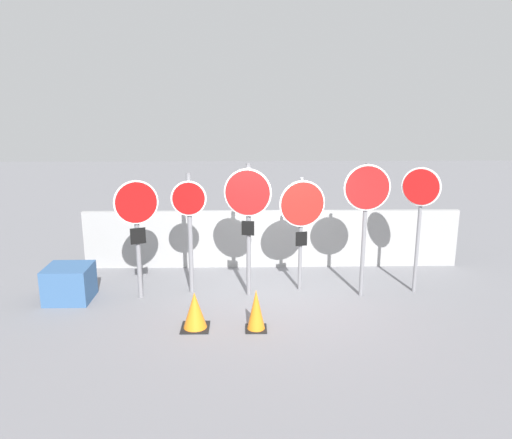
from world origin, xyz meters
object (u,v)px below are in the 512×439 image
object	(u,v)px
traffic_cone_1	(195,311)
stop_sign_0	(137,218)
stop_sign_2	(248,207)
traffic_cone_0	(256,310)
stop_sign_1	(189,216)
stop_sign_5	(420,202)
stop_sign_3	(302,212)
storage_crate	(69,283)
stop_sign_4	(366,202)

from	to	relation	value
traffic_cone_1	stop_sign_0	bearing A→B (deg)	131.84
stop_sign_2	traffic_cone_0	bearing A→B (deg)	-74.53
stop_sign_1	stop_sign_5	size ratio (longest dim) A/B	0.95
stop_sign_2	stop_sign_3	world-z (taller)	stop_sign_2
stop_sign_0	storage_crate	bearing A→B (deg)	161.10
stop_sign_2	stop_sign_5	bearing A→B (deg)	12.57
stop_sign_2	traffic_cone_0	xyz separation A→B (m)	(0.12, -1.43, -1.41)
stop_sign_2	storage_crate	xyz separation A→B (m)	(-3.36, -0.14, -1.42)
stop_sign_1	storage_crate	distance (m)	2.58
stop_sign_2	storage_crate	bearing A→B (deg)	-166.96
stop_sign_3	stop_sign_4	xyz separation A→B (m)	(1.14, -0.33, 0.26)
stop_sign_3	storage_crate	bearing A→B (deg)	174.67
stop_sign_0	stop_sign_4	size ratio (longest dim) A/B	0.89
stop_sign_1	stop_sign_5	distance (m)	4.35
stop_sign_1	stop_sign_4	world-z (taller)	stop_sign_4
traffic_cone_0	storage_crate	distance (m)	3.71
stop_sign_0	stop_sign_3	size ratio (longest dim) A/B	1.01
stop_sign_2	stop_sign_3	size ratio (longest dim) A/B	1.14
stop_sign_1	stop_sign_2	bearing A→B (deg)	-11.92
stop_sign_4	stop_sign_5	bearing A→B (deg)	11.79
stop_sign_2	traffic_cone_0	size ratio (longest dim) A/B	3.68
stop_sign_1	stop_sign_3	world-z (taller)	stop_sign_1
traffic_cone_0	traffic_cone_1	distance (m)	1.01
stop_sign_1	stop_sign_0	bearing A→B (deg)	-166.05
stop_sign_0	traffic_cone_1	world-z (taller)	stop_sign_0
stop_sign_4	stop_sign_5	xyz separation A→B (m)	(1.07, 0.19, -0.04)
stop_sign_1	stop_sign_4	distance (m)	3.30
stop_sign_2	stop_sign_3	distance (m)	1.07
stop_sign_1	storage_crate	world-z (taller)	stop_sign_1
stop_sign_4	stop_sign_5	distance (m)	1.08
stop_sign_5	stop_sign_1	bearing A→B (deg)	-147.40
stop_sign_3	stop_sign_4	bearing A→B (deg)	-26.59
stop_sign_1	traffic_cone_0	distance (m)	2.36
stop_sign_3	stop_sign_5	distance (m)	2.22
stop_sign_0	traffic_cone_1	size ratio (longest dim) A/B	3.61
stop_sign_0	stop_sign_3	world-z (taller)	stop_sign_0
stop_sign_0	stop_sign_2	size ratio (longest dim) A/B	0.89
stop_sign_0	traffic_cone_0	xyz separation A→B (m)	(2.16, -1.35, -1.22)
stop_sign_5	traffic_cone_0	xyz separation A→B (m)	(-3.12, -1.54, -1.47)
stop_sign_4	traffic_cone_0	world-z (taller)	stop_sign_4
stop_sign_5	traffic_cone_1	distance (m)	4.63
stop_sign_2	traffic_cone_1	world-z (taller)	stop_sign_2
stop_sign_3	storage_crate	world-z (taller)	stop_sign_3
stop_sign_1	stop_sign_5	xyz separation A→B (m)	(4.34, -0.08, 0.27)
stop_sign_1	stop_sign_4	xyz separation A→B (m)	(3.28, -0.27, 0.31)
traffic_cone_1	stop_sign_1	bearing A→B (deg)	97.97
stop_sign_0	stop_sign_3	bearing A→B (deg)	-14.96
stop_sign_0	storage_crate	xyz separation A→B (m)	(-1.32, -0.05, -1.23)
stop_sign_1	stop_sign_2	world-z (taller)	stop_sign_2
stop_sign_4	storage_crate	world-z (taller)	stop_sign_4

